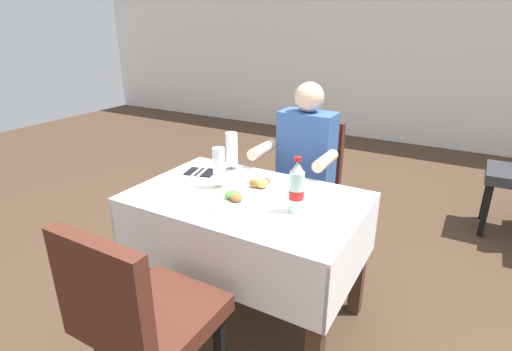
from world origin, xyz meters
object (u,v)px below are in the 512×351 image
(main_dining_table, at_px, (247,225))
(plate_near_camera, at_px, (235,201))
(chair_far_diner_seat, at_px, (304,182))
(napkin_cutlery_set, at_px, (201,172))
(beer_glass_left, at_px, (232,150))
(beer_glass_middle, at_px, (219,167))
(seated_diner_far, at_px, (303,167))
(plate_far_diner, at_px, (261,185))
(chair_near_camera_side, at_px, (142,316))
(cola_bottle_primary, at_px, (297,188))

(main_dining_table, relative_size, plate_near_camera, 4.67)
(chair_far_diner_seat, xyz_separation_m, napkin_cutlery_set, (-0.42, -0.63, 0.21))
(main_dining_table, distance_m, beer_glass_left, 0.51)
(beer_glass_left, bearing_deg, beer_glass_middle, -70.60)
(seated_diner_far, xyz_separation_m, beer_glass_left, (-0.31, -0.37, 0.17))
(plate_far_diner, relative_size, beer_glass_middle, 1.02)
(chair_near_camera_side, distance_m, beer_glass_left, 1.16)
(plate_near_camera, distance_m, plate_far_diner, 0.23)
(beer_glass_left, bearing_deg, seated_diner_far, 50.19)
(main_dining_table, distance_m, cola_bottle_primary, 0.43)
(main_dining_table, distance_m, napkin_cutlery_set, 0.48)
(seated_diner_far, xyz_separation_m, plate_near_camera, (-0.03, -0.78, 0.06))
(beer_glass_left, relative_size, cola_bottle_primary, 0.84)
(cola_bottle_primary, bearing_deg, napkin_cutlery_set, 165.20)
(cola_bottle_primary, distance_m, napkin_cutlery_set, 0.75)
(seated_diner_far, bearing_deg, chair_far_diner_seat, 105.39)
(plate_near_camera, bearing_deg, chair_near_camera_side, -90.00)
(main_dining_table, relative_size, chair_far_diner_seat, 1.24)
(chair_far_diner_seat, bearing_deg, chair_near_camera_side, -90.00)
(beer_glass_left, relative_size, beer_glass_middle, 1.02)
(plate_near_camera, height_order, beer_glass_middle, beer_glass_middle)
(beer_glass_middle, bearing_deg, napkin_cutlery_set, 150.61)
(chair_near_camera_side, height_order, plate_far_diner, chair_near_camera_side)
(main_dining_table, bearing_deg, beer_glass_middle, 173.76)
(plate_near_camera, xyz_separation_m, cola_bottle_primary, (0.30, 0.07, 0.11))
(seated_diner_far, xyz_separation_m, napkin_cutlery_set, (-0.45, -0.52, 0.05))
(chair_far_diner_seat, xyz_separation_m, chair_near_camera_side, (0.00, -1.56, 0.00))
(beer_glass_middle, height_order, napkin_cutlery_set, beer_glass_middle)
(plate_near_camera, bearing_deg, napkin_cutlery_set, 147.88)
(main_dining_table, relative_size, napkin_cutlery_set, 6.15)
(seated_diner_far, distance_m, cola_bottle_primary, 0.78)
(main_dining_table, bearing_deg, plate_far_diner, 81.73)
(seated_diner_far, relative_size, plate_far_diner, 5.45)
(main_dining_table, relative_size, beer_glass_left, 5.19)
(plate_far_diner, bearing_deg, chair_near_camera_side, -91.12)
(main_dining_table, distance_m, plate_near_camera, 0.22)
(plate_far_diner, xyz_separation_m, napkin_cutlery_set, (-0.43, 0.03, -0.01))
(chair_near_camera_side, bearing_deg, plate_far_diner, 88.88)
(chair_far_diner_seat, distance_m, beer_glass_middle, 0.85)
(main_dining_table, relative_size, plate_far_diner, 5.22)
(chair_near_camera_side, relative_size, seated_diner_far, 0.77)
(plate_near_camera, bearing_deg, plate_far_diner, 85.68)
(plate_near_camera, xyz_separation_m, napkin_cutlery_set, (-0.42, 0.26, -0.01))
(chair_far_diner_seat, bearing_deg, plate_far_diner, -88.47)
(napkin_cutlery_set, bearing_deg, plate_near_camera, -32.12)
(chair_near_camera_side, distance_m, napkin_cutlery_set, 1.04)
(chair_far_diner_seat, distance_m, seated_diner_far, 0.19)
(plate_far_diner, height_order, napkin_cutlery_set, plate_far_diner)
(chair_far_diner_seat, distance_m, napkin_cutlery_set, 0.78)
(plate_far_diner, distance_m, beer_glass_middle, 0.25)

